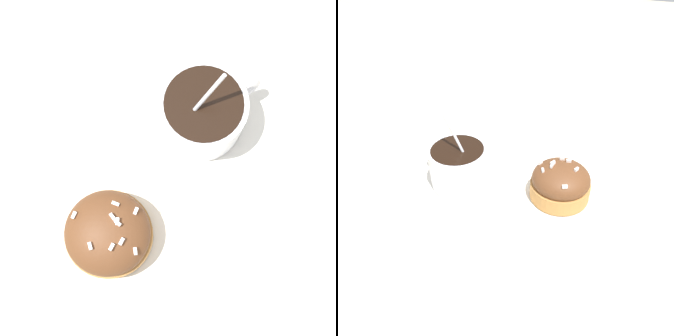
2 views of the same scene
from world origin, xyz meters
TOP-DOWN VIEW (x-y plane):
  - ground_plane at (0.00, 0.00)m, footprint 3.00×3.00m
  - paper_napkin at (0.00, 0.00)m, footprint 0.36×0.36m
  - coffee_cup at (0.08, 0.01)m, footprint 0.11×0.09m
  - frosted_pastry at (-0.08, -0.01)m, footprint 0.09×0.09m

SIDE VIEW (x-z plane):
  - ground_plane at x=0.00m, z-range 0.00..0.00m
  - paper_napkin at x=0.00m, z-range 0.00..0.00m
  - frosted_pastry at x=-0.08m, z-range 0.00..0.06m
  - coffee_cup at x=0.08m, z-range -0.02..0.09m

